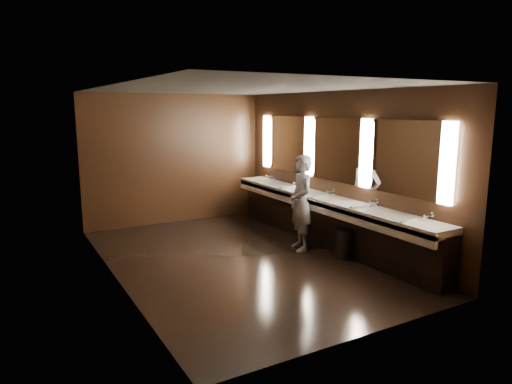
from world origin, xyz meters
The scene contains 10 objects.
floor centered at (0.00, 0.00, 0.00)m, with size 6.00×6.00×0.00m, color black.
ceiling centered at (0.00, 0.00, 2.80)m, with size 4.00×6.00×0.02m, color #2D2D2B.
wall_back centered at (0.00, 3.00, 1.40)m, with size 4.00×0.02×2.80m, color black.
wall_front centered at (0.00, -3.00, 1.40)m, with size 4.00×0.02×2.80m, color black.
wall_left centered at (-2.00, 0.00, 1.40)m, with size 0.02×6.00×2.80m, color black.
wall_right centered at (2.00, 0.00, 1.40)m, with size 0.02×6.00×2.80m, color black.
sink_counter centered at (1.79, 0.00, 0.50)m, with size 0.55×5.40×1.01m.
mirror_band centered at (1.98, 0.00, 1.75)m, with size 0.06×5.03×1.15m.
person centered at (1.21, -0.04, 0.85)m, with size 0.62×0.41×1.70m, color #7D93BB.
trash_bin centered at (1.58, -0.82, 0.25)m, with size 0.33×0.33×0.51m, color black.
Camera 1 is at (-3.38, -6.49, 2.50)m, focal length 32.00 mm.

